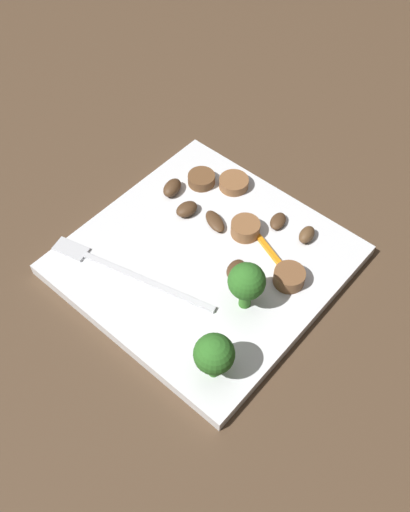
{
  "coord_description": "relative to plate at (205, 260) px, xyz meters",
  "views": [
    {
      "loc": [
        -0.22,
        0.26,
        0.47
      ],
      "look_at": [
        0.0,
        0.0,
        0.01
      ],
      "focal_mm": 39.5,
      "sensor_mm": 36.0,
      "label": 1
    }
  ],
  "objects": [
    {
      "name": "sausage_slice_0",
      "position": [
        -0.08,
        -0.03,
        0.01
      ],
      "size": [
        0.04,
        0.04,
        0.02
      ],
      "primitive_type": "cylinder",
      "rotation": [
        0.0,
        0.0,
        1.9
      ],
      "color": "brown",
      "rests_on": "plate"
    },
    {
      "name": "fork",
      "position": [
        0.05,
        0.07,
        0.01
      ],
      "size": [
        0.18,
        0.06,
        0.0
      ],
      "rotation": [
        0.0,
        0.0,
        0.25
      ],
      "color": "silver",
      "rests_on": "plate"
    },
    {
      "name": "mushroom_1",
      "position": [
        -0.03,
        -0.08,
        0.01
      ],
      "size": [
        0.02,
        0.03,
        0.01
      ],
      "primitive_type": "ellipsoid",
      "rotation": [
        0.0,
        0.0,
        4.97
      ],
      "color": "#4C331E",
      "rests_on": "plate"
    },
    {
      "name": "plate",
      "position": [
        0.0,
        0.0,
        0.0
      ],
      "size": [
        0.25,
        0.25,
        0.01
      ],
      "primitive_type": "cube",
      "color": "white",
      "rests_on": "ground_plane"
    },
    {
      "name": "mushroom_4",
      "position": [
        0.02,
        -0.04,
        0.01
      ],
      "size": [
        0.04,
        0.03,
        0.01
      ],
      "primitive_type": "ellipsoid",
      "rotation": [
        0.0,
        0.0,
        5.87
      ],
      "color": "#4C331E",
      "rests_on": "plate"
    },
    {
      "name": "broccoli_floret_1",
      "position": [
        -0.09,
        0.09,
        0.04
      ],
      "size": [
        0.04,
        0.04,
        0.05
      ],
      "color": "#347525",
      "rests_on": "plate"
    },
    {
      "name": "sausage_slice_2",
      "position": [
        0.04,
        -0.09,
        0.01
      ],
      "size": [
        0.03,
        0.03,
        0.01
      ],
      "primitive_type": "cylinder",
      "rotation": [
        0.0,
        0.0,
        1.62
      ],
      "color": "brown",
      "rests_on": "plate"
    },
    {
      "name": "mushroom_3",
      "position": [
        -0.06,
        -0.09,
        0.01
      ],
      "size": [
        0.02,
        0.02,
        0.01
      ],
      "primitive_type": "ellipsoid",
      "rotation": [
        0.0,
        0.0,
        4.86
      ],
      "color": "brown",
      "rests_on": "plate"
    },
    {
      "name": "mushroom_2",
      "position": [
        0.05,
        -0.03,
        0.01
      ],
      "size": [
        0.02,
        0.03,
        0.01
      ],
      "primitive_type": "ellipsoid",
      "rotation": [
        0.0,
        0.0,
        1.4
      ],
      "color": "#4C331E",
      "rests_on": "plate"
    },
    {
      "name": "ground_plane",
      "position": [
        0.0,
        0.0,
        -0.01
      ],
      "size": [
        1.4,
        1.4,
        0.0
      ],
      "primitive_type": "plane",
      "color": "#4C3826"
    },
    {
      "name": "mushroom_5",
      "position": [
        0.09,
        -0.04,
        0.01
      ],
      "size": [
        0.02,
        0.03,
        0.01
      ],
      "primitive_type": "ellipsoid",
      "rotation": [
        0.0,
        0.0,
        1.83
      ],
      "color": "#4C331E",
      "rests_on": "plate"
    },
    {
      "name": "sausage_slice_1",
      "position": [
        0.07,
        -0.07,
        0.01
      ],
      "size": [
        0.04,
        0.04,
        0.01
      ],
      "primitive_type": "cylinder",
      "rotation": [
        0.0,
        0.0,
        2.93
      ],
      "color": "brown",
      "rests_on": "plate"
    },
    {
      "name": "pepper_strip_1",
      "position": [
        -0.05,
        -0.05,
        0.01
      ],
      "size": [
        0.06,
        0.02,
        0.0
      ],
      "primitive_type": "cube",
      "rotation": [
        0.0,
        0.0,
        2.79
      ],
      "color": "orange",
      "rests_on": "plate"
    },
    {
      "name": "broccoli_floret_0",
      "position": [
        -0.07,
        0.02,
        0.04
      ],
      "size": [
        0.03,
        0.03,
        0.06
      ],
      "color": "#347525",
      "rests_on": "plate"
    },
    {
      "name": "sausage_slice_3",
      "position": [
        -0.01,
        -0.05,
        0.01
      ],
      "size": [
        0.04,
        0.04,
        0.02
      ],
      "primitive_type": "cylinder",
      "rotation": [
        0.0,
        0.0,
        1.89
      ],
      "color": "brown",
      "rests_on": "plate"
    },
    {
      "name": "mushroom_0",
      "position": [
        -0.04,
        -0.01,
        0.01
      ],
      "size": [
        0.02,
        0.03,
        0.01
      ],
      "primitive_type": "ellipsoid",
      "rotation": [
        0.0,
        0.0,
        4.92
      ],
      "color": "#4C331E",
      "rests_on": "plate"
    }
  ]
}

